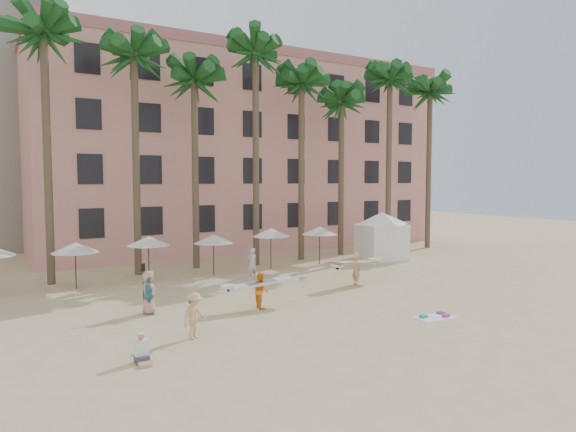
{
  "coord_description": "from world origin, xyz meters",
  "views": [
    {
      "loc": [
        -13.15,
        -16.94,
        5.87
      ],
      "look_at": [
        0.5,
        6.0,
        4.0
      ],
      "focal_mm": 32.0,
      "sensor_mm": 36.0,
      "label": 1
    }
  ],
  "objects_px": {
    "pink_hotel": "(237,157)",
    "carrier_yellow": "(356,267)",
    "carrier_white": "(261,289)",
    "cabana": "(382,232)"
  },
  "relations": [
    {
      "from": "pink_hotel",
      "to": "carrier_yellow",
      "type": "xyz_separation_m",
      "value": [
        -2.36,
        -20.53,
        -6.96
      ]
    },
    {
      "from": "carrier_yellow",
      "to": "carrier_white",
      "type": "xyz_separation_m",
      "value": [
        -6.99,
        -1.83,
        -0.13
      ]
    },
    {
      "from": "pink_hotel",
      "to": "cabana",
      "type": "height_order",
      "value": "pink_hotel"
    },
    {
      "from": "pink_hotel",
      "to": "cabana",
      "type": "relative_size",
      "value": 6.66
    },
    {
      "from": "cabana",
      "to": "carrier_white",
      "type": "xyz_separation_m",
      "value": [
        -14.51,
        -8.37,
        -1.16
      ]
    },
    {
      "from": "pink_hotel",
      "to": "carrier_white",
      "type": "height_order",
      "value": "pink_hotel"
    },
    {
      "from": "carrier_white",
      "to": "carrier_yellow",
      "type": "bearing_deg",
      "value": 14.64
    },
    {
      "from": "cabana",
      "to": "pink_hotel",
      "type": "bearing_deg",
      "value": 110.26
    },
    {
      "from": "carrier_yellow",
      "to": "cabana",
      "type": "bearing_deg",
      "value": 41.03
    },
    {
      "from": "pink_hotel",
      "to": "carrier_white",
      "type": "distance_m",
      "value": 25.25
    }
  ]
}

